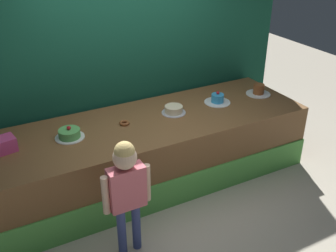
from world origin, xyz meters
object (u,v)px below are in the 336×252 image
object	(u,v)px
child_figure	(126,184)
cake_center_left	(174,110)
pink_box	(6,144)
cake_far_left	(69,134)
donut	(124,123)
cake_center_right	(217,99)
cake_far_right	(259,90)

from	to	relation	value
child_figure	cake_center_left	xyz separation A→B (m)	(1.05, 1.04, 0.06)
pink_box	cake_far_left	distance (m)	0.64
donut	cake_center_right	world-z (taller)	cake_center_right
cake_center_right	child_figure	bearing A→B (deg)	-148.09
pink_box	cake_center_left	size ratio (longest dim) A/B	0.64
pink_box	donut	distance (m)	1.27
cake_far_left	cake_far_right	distance (m)	2.55
pink_box	donut	size ratio (longest dim) A/B	1.56
cake_center_left	pink_box	bearing A→B (deg)	179.21
child_figure	cake_far_right	world-z (taller)	child_figure
cake_center_left	cake_far_right	bearing A→B (deg)	-1.07
cake_center_right	cake_far_right	bearing A→B (deg)	-2.59
donut	cake_center_right	bearing A→B (deg)	0.05
cake_center_left	cake_far_right	distance (m)	1.27
cake_far_left	cake_far_right	size ratio (longest dim) A/B	0.97
pink_box	cake_far_left	bearing A→B (deg)	-3.57
pink_box	cake_far_right	world-z (taller)	pink_box
child_figure	cake_center_right	distance (m)	1.99
donut	cake_far_right	size ratio (longest dim) A/B	0.37
child_figure	pink_box	bearing A→B (deg)	128.73
cake_center_right	cake_far_left	bearing A→B (deg)	-179.45
cake_far_left	cake_center_right	world-z (taller)	cake_center_right
cake_far_left	cake_center_left	bearing A→B (deg)	0.60
cake_center_right	donut	bearing A→B (deg)	-179.95
donut	child_figure	bearing A→B (deg)	-111.51
pink_box	donut	xyz separation A→B (m)	(1.27, -0.02, -0.06)
cake_far_left	cake_center_left	xyz separation A→B (m)	(1.27, 0.01, -0.00)
child_figure	pink_box	distance (m)	1.38
child_figure	donut	distance (m)	1.13
pink_box	cake_center_right	bearing A→B (deg)	-0.48
cake_far_right	pink_box	bearing A→B (deg)	179.10
donut	cake_far_right	world-z (taller)	cake_far_right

